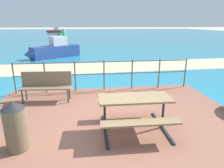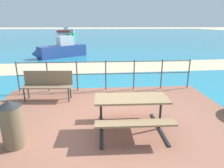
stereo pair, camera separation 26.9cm
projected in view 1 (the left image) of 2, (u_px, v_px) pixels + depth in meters
The scene contains 11 objects.
ground_plane at pixel (113, 124), 4.63m from camera, with size 240.00×240.00×0.00m, color beige.
patio_paving at pixel (113, 123), 4.62m from camera, with size 6.40×5.20×0.06m, color #935B47.
sea_water at pixel (89, 34), 42.53m from camera, with size 90.00×90.00×0.01m, color teal.
beach_strip at pixel (98, 67), 10.73m from camera, with size 54.00×2.89×0.01m, color beige.
picnic_table at pixel (135, 105), 4.15m from camera, with size 1.55×1.40×0.75m.
park_bench at pixel (46, 84), 5.79m from camera, with size 1.49×0.51×0.87m.
railing_fence at pixel (104, 72), 6.68m from camera, with size 5.94×0.04×1.05m.
trash_bin at pixel (16, 126), 3.50m from camera, with size 0.41×0.41×0.93m.
boat_near at pixel (63, 35), 33.27m from camera, with size 1.15×5.00×1.37m.
boat_mid at pixel (55, 31), 51.10m from camera, with size 4.31×1.46×1.39m.
boat_far at pixel (54, 50), 13.56m from camera, with size 3.61×2.97×1.44m.
Camera 1 is at (-0.54, -4.10, 2.29)m, focal length 31.27 mm.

